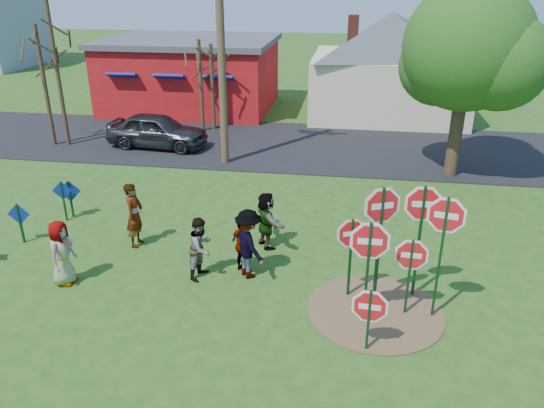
{
  "coord_description": "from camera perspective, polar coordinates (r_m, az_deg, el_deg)",
  "views": [
    {
      "loc": [
        3.68,
        -11.58,
        7.3
      ],
      "look_at": [
        1.66,
        1.63,
        1.42
      ],
      "focal_mm": 35.0,
      "sensor_mm": 36.0,
      "label": 1
    }
  ],
  "objects": [
    {
      "name": "bare_tree_east",
      "position": [
        26.48,
        -6.49,
        13.6
      ],
      "size": [
        1.8,
        1.8,
        4.17
      ],
      "color": "#382819",
      "rests_on": "ground"
    },
    {
      "name": "ground",
      "position": [
        14.18,
        -7.71,
        -7.47
      ],
      "size": [
        120.0,
        120.0,
        0.0
      ],
      "primitive_type": "plane",
      "color": "#264E16",
      "rests_on": "ground"
    },
    {
      "name": "person_c",
      "position": [
        13.69,
        -7.62,
        -4.67
      ],
      "size": [
        0.83,
        0.95,
        1.66
      ],
      "primitive_type": "imported",
      "rotation": [
        0.0,
        0.0,
        1.29
      ],
      "color": "brown",
      "rests_on": "ground"
    },
    {
      "name": "stop_sign_c",
      "position": [
        11.96,
        18.03,
        -2.71
      ],
      "size": [
        1.11,
        0.25,
        3.12
      ],
      "rotation": [
        0.0,
        0.0,
        -0.21
      ],
      "color": "#103E1C",
      "rests_on": "ground"
    },
    {
      "name": "blue_diamond_d",
      "position": [
        17.87,
        -21.56,
        0.79
      ],
      "size": [
        0.6,
        0.16,
        1.33
      ],
      "rotation": [
        0.0,
        0.0,
        0.23
      ],
      "color": "#103E1C",
      "rests_on": "ground"
    },
    {
      "name": "utility_pole",
      "position": [
        21.03,
        -5.56,
        18.04
      ],
      "size": [
        2.44,
        0.32,
        9.96
      ],
      "rotation": [
        0.0,
        0.0,
        -0.08
      ],
      "color": "#4C3823",
      "rests_on": "ground"
    },
    {
      "name": "stop_sign_f",
      "position": [
        12.23,
        14.71,
        -5.82
      ],
      "size": [
        1.02,
        0.07,
        2.05
      ],
      "rotation": [
        0.0,
        0.0,
        -0.04
      ],
      "color": "#103E1C",
      "rests_on": "ground"
    },
    {
      "name": "bare_tree_extra",
      "position": [
        26.24,
        -7.73,
        13.79
      ],
      "size": [
        1.8,
        1.8,
        4.41
      ],
      "color": "#382819",
      "rests_on": "ground"
    },
    {
      "name": "road",
      "position": [
        24.48,
        -0.36,
        6.46
      ],
      "size": [
        120.0,
        7.5,
        0.04
      ],
      "primitive_type": "cube",
      "color": "black",
      "rests_on": "ground"
    },
    {
      "name": "suv",
      "position": [
        24.37,
        -12.24,
        7.74
      ],
      "size": [
        4.6,
        2.19,
        1.52
      ],
      "primitive_type": "imported",
      "rotation": [
        0.0,
        0.0,
        1.48
      ],
      "color": "#2F3035",
      "rests_on": "road"
    },
    {
      "name": "person_e",
      "position": [
        13.84,
        -3.2,
        -4.51
      ],
      "size": [
        0.88,
        0.89,
        1.5
      ],
      "primitive_type": "imported",
      "rotation": [
        0.0,
        0.0,
        2.35
      ],
      "color": "#502A5A",
      "rests_on": "ground"
    },
    {
      "name": "stop_sign_d",
      "position": [
        12.63,
        15.85,
        -1.05
      ],
      "size": [
        1.18,
        0.09,
        3.04
      ],
      "rotation": [
        0.0,
        0.0,
        0.06
      ],
      "color": "#103E1C",
      "rests_on": "ground"
    },
    {
      "name": "bare_tree_mid",
      "position": [
        25.29,
        -22.36,
        14.74
      ],
      "size": [
        1.8,
        1.8,
        6.3
      ],
      "color": "#382819",
      "rests_on": "ground"
    },
    {
      "name": "red_building",
      "position": [
        31.42,
        -8.68,
        13.72
      ],
      "size": [
        9.4,
        7.69,
        3.9
      ],
      "color": "#A71016",
      "rests_on": "ground"
    },
    {
      "name": "stop_sign_e",
      "position": [
        11.15,
        10.44,
        -11.1
      ],
      "size": [
        1.02,
        0.09,
        1.58
      ],
      "rotation": [
        0.0,
        0.0,
        -0.08
      ],
      "color": "#103E1C",
      "rests_on": "ground"
    },
    {
      "name": "stop_sign_a",
      "position": [
        11.64,
        10.4,
        -4.91
      ],
      "size": [
        1.19,
        0.08,
        2.61
      ],
      "rotation": [
        0.0,
        0.0,
        0.02
      ],
      "color": "#103E1C",
      "rests_on": "ground"
    },
    {
      "name": "blue_diamond_b",
      "position": [
        16.91,
        -25.52,
        -1.45
      ],
      "size": [
        0.67,
        0.07,
        1.24
      ],
      "rotation": [
        0.0,
        0.0,
        0.07
      ],
      "color": "#103E1C",
      "rests_on": "ground"
    },
    {
      "name": "blue_diamond_c",
      "position": [
        18.08,
        -20.9,
        0.92
      ],
      "size": [
        0.7,
        0.2,
        1.25
      ],
      "rotation": [
        0.0,
        0.0,
        0.25
      ],
      "color": "#103E1C",
      "rests_on": "ground"
    },
    {
      "name": "person_d",
      "position": [
        13.54,
        -2.53,
        -4.31
      ],
      "size": [
        1.32,
        1.37,
        1.87
      ],
      "primitive_type": "imported",
      "rotation": [
        0.0,
        0.0,
        2.29
      ],
      "color": "#36373C",
      "rests_on": "ground"
    },
    {
      "name": "dirt_patch",
      "position": [
        12.88,
        11.0,
        -11.2
      ],
      "size": [
        3.2,
        3.2,
        0.03
      ],
      "primitive_type": "cylinder",
      "color": "brown",
      "rests_on": "ground"
    },
    {
      "name": "person_b",
      "position": [
        15.55,
        -14.57,
        -1.14
      ],
      "size": [
        0.48,
        0.71,
        1.91
      ],
      "primitive_type": "imported",
      "rotation": [
        0.0,
        0.0,
        1.53
      ],
      "color": "#2B7575",
      "rests_on": "ground"
    },
    {
      "name": "person_a",
      "position": [
        14.27,
        -21.71,
        -4.9
      ],
      "size": [
        0.59,
        0.87,
        1.72
      ],
      "primitive_type": "imported",
      "rotation": [
        0.0,
        0.0,
        1.52
      ],
      "color": "#3F3E96",
      "rests_on": "ground"
    },
    {
      "name": "cream_house",
      "position": [
        29.96,
        12.49,
        14.83
      ],
      "size": [
        9.4,
        9.4,
        6.5
      ],
      "color": "beige",
      "rests_on": "ground"
    },
    {
      "name": "leafy_tree",
      "position": [
        20.77,
        20.57,
        14.89
      ],
      "size": [
        5.04,
        4.6,
        7.17
      ],
      "color": "#382819",
      "rests_on": "ground"
    },
    {
      "name": "stop_sign_g",
      "position": [
        12.58,
        8.52,
        -3.91
      ],
      "size": [
        0.94,
        0.35,
        2.2
      ],
      "rotation": [
        0.0,
        0.0,
        0.35
      ],
      "color": "#103E1C",
      "rests_on": "ground"
    },
    {
      "name": "stop_sign_b",
      "position": [
        11.88,
        11.65,
        -1.48
      ],
      "size": [
        1.07,
        0.47,
        3.21
      ],
      "rotation": [
        0.0,
        0.0,
        0.4
      ],
      "color": "#103E1C",
      "rests_on": "ground"
    },
    {
      "name": "bare_tree_west",
      "position": [
        25.63,
        -23.5,
        13.17
      ],
      "size": [
        1.8,
        1.8,
        5.29
      ],
      "color": "#382819",
      "rests_on": "ground"
    },
    {
      "name": "person_f",
      "position": [
        15.02,
        -0.62,
        -1.74
      ],
      "size": [
        1.25,
        1.57,
        1.67
      ],
      "primitive_type": "imported",
      "rotation": [
        0.0,
        0.0,
        2.14
      ],
      "color": "#235A34",
      "rests_on": "ground"
    }
  ]
}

